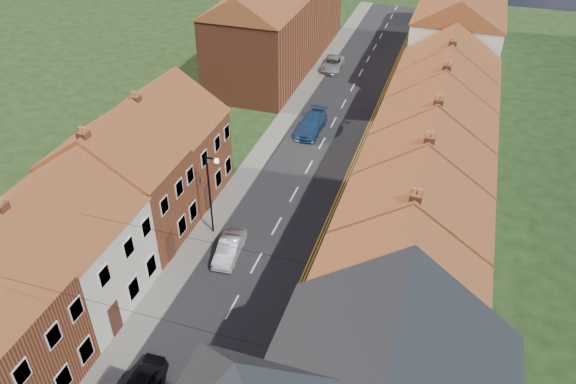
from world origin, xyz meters
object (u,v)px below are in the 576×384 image
(car_mid, at_px, (229,248))
(car_distant, at_px, (332,64))
(car_far, at_px, (311,124))
(lamppost, at_px, (211,190))

(car_mid, height_order, car_distant, car_mid)
(car_distant, bearing_deg, car_far, -85.74)
(car_distant, bearing_deg, lamppost, -93.72)
(car_mid, xyz_separation_m, car_distant, (-1.30, 31.82, -0.00))
(lamppost, height_order, car_far, lamppost)
(lamppost, bearing_deg, car_far, 81.66)
(car_far, bearing_deg, car_distant, 98.00)
(car_far, bearing_deg, lamppost, -97.16)
(lamppost, height_order, car_distant, lamppost)
(car_far, bearing_deg, car_mid, -90.12)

